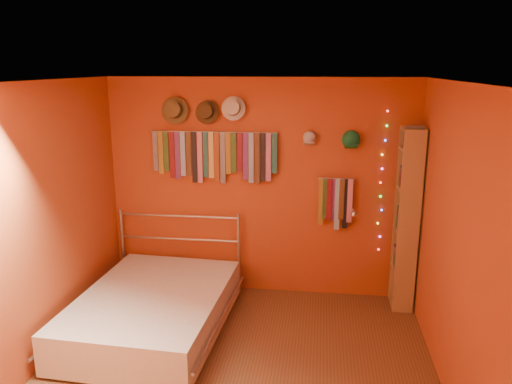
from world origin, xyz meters
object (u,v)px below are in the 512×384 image
at_px(bookshelf, 411,219).
at_px(bed, 153,310).
at_px(tie_rack, 214,154).
at_px(reading_lamp, 354,213).

xyz_separation_m(bookshelf, bed, (-2.61, -0.89, -0.79)).
bearing_deg(bed, bookshelf, 21.82).
distance_m(tie_rack, bookshelf, 2.27).
relative_size(tie_rack, reading_lamp, 5.21).
bearing_deg(bed, reading_lamp, 27.02).
height_order(reading_lamp, bookshelf, bookshelf).
relative_size(tie_rack, bookshelf, 0.72).
xyz_separation_m(reading_lamp, bookshelf, (0.61, -0.00, -0.04)).
bearing_deg(bed, tie_rack, 70.42).
xyz_separation_m(tie_rack, bookshelf, (2.17, -0.16, -0.63)).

